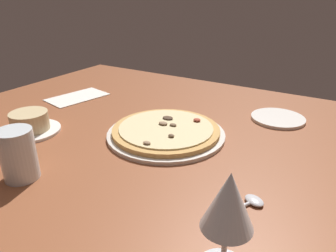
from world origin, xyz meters
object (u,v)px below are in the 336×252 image
(paper_menu, at_px, (77,97))
(side_plate, at_px, (278,118))
(wine_glass_far, at_px, (228,206))
(spoon, at_px, (248,203))
(water_glass, at_px, (19,157))
(pizza_main, at_px, (166,132))
(ramekin_on_saucer, at_px, (30,124))

(paper_menu, bearing_deg, side_plate, -154.35)
(wine_glass_far, bearing_deg, spoon, -85.07)
(water_glass, distance_m, side_plate, 0.72)
(side_plate, bearing_deg, pizza_main, 49.41)
(wine_glass_far, bearing_deg, side_plate, -83.76)
(pizza_main, distance_m, side_plate, 0.36)
(water_glass, height_order, spoon, water_glass)
(paper_menu, xyz_separation_m, spoon, (-0.73, 0.28, 0.00))
(water_glass, relative_size, paper_menu, 0.53)
(ramekin_on_saucer, bearing_deg, water_glass, 138.67)
(spoon, bearing_deg, pizza_main, -31.53)
(wine_glass_far, xyz_separation_m, side_plate, (0.07, -0.61, -0.11))
(ramekin_on_saucer, height_order, spoon, ramekin_on_saucer)
(pizza_main, height_order, paper_menu, pizza_main)
(wine_glass_far, bearing_deg, ramekin_on_saucer, -14.50)
(wine_glass_far, height_order, side_plate, wine_glass_far)
(wine_glass_far, distance_m, side_plate, 0.62)
(ramekin_on_saucer, relative_size, water_glass, 1.43)
(side_plate, height_order, paper_menu, side_plate)
(water_glass, height_order, side_plate, water_glass)
(wine_glass_far, relative_size, spoon, 1.50)
(pizza_main, height_order, water_glass, water_glass)
(wine_glass_far, distance_m, water_glass, 0.46)
(water_glass, bearing_deg, spoon, -160.46)
(wine_glass_far, bearing_deg, water_glass, -0.73)
(ramekin_on_saucer, bearing_deg, side_plate, -141.85)
(wine_glass_far, bearing_deg, paper_menu, -30.80)
(water_glass, xyz_separation_m, spoon, (-0.44, -0.16, -0.05))
(water_glass, bearing_deg, side_plate, -122.69)
(pizza_main, bearing_deg, side_plate, -130.59)
(spoon, bearing_deg, water_glass, 19.54)
(ramekin_on_saucer, xyz_separation_m, paper_menu, (0.11, -0.28, -0.02))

